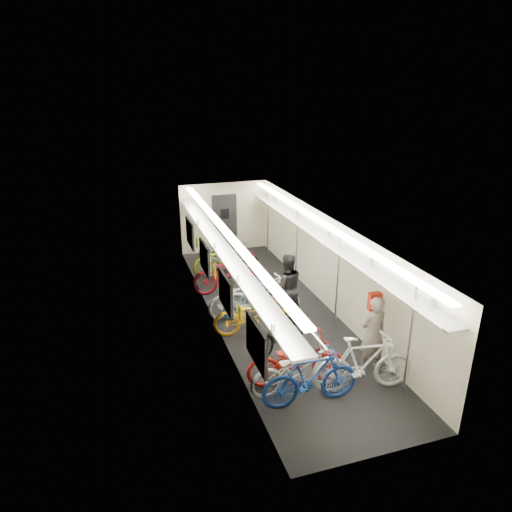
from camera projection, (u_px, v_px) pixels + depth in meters
train_car_shell at (251, 245)px, 11.58m from camera, size 10.00×10.00×10.00m
bicycle_0 at (297, 369)px, 8.53m from camera, size 1.89×0.70×0.98m
bicycle_1 at (311, 378)px, 8.16m from camera, size 1.85×0.58×1.10m
bicycle_2 at (296, 361)px, 8.74m from camera, size 2.02×0.95×1.02m
bicycle_3 at (280, 333)px, 9.80m from camera, size 1.59×1.02×0.93m
bicycle_4 at (254, 316)px, 10.49m from camera, size 1.97×1.03×0.98m
bicycle_5 at (261, 297)px, 11.18m from camera, size 2.01×0.84×1.17m
bicycle_6 at (243, 296)px, 11.47m from camera, size 1.99×0.97×1.00m
bicycle_7 at (252, 294)px, 11.47m from camera, size 1.83×1.10×1.06m
bicycle_8 at (230, 271)px, 12.77m from camera, size 2.26×1.03×1.14m
bicycle_9 at (238, 264)px, 13.58m from camera, size 1.62×0.85×0.94m
bicycle_10 at (222, 259)px, 13.97m from camera, size 1.77×0.66×0.92m
bicycle_11 at (364, 364)px, 8.52m from camera, size 2.01×0.84×1.17m
bicycle_12 at (228, 258)px, 14.00m from camera, size 1.96×1.06×0.98m
passenger_near at (373, 334)px, 9.08m from camera, size 0.61×0.41×1.63m
passenger_mid at (286, 287)px, 11.10m from camera, size 0.88×0.71×1.71m
backpack at (375, 301)px, 9.41m from camera, size 0.26×0.15×0.38m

